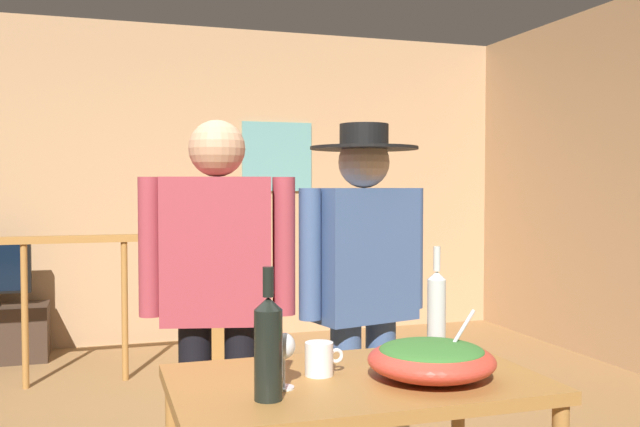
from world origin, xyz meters
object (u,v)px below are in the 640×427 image
Objects in this scene: framed_picture at (277,157)px; wine_bottle_clear at (437,310)px; person_standing_left at (218,286)px; mug_white at (320,359)px; wine_glass at (283,349)px; serving_table at (355,406)px; person_standing_right at (364,278)px; salad_bowl at (431,358)px; stair_railing at (55,287)px; wine_bottle_dark at (268,346)px.

framed_picture is 1.68× the size of wine_bottle_clear.
person_standing_left reaches higher than wine_bottle_clear.
person_standing_left is (-0.21, 0.67, 0.15)m from mug_white.
wine_glass is at bearing 108.49° from person_standing_left.
framed_picture is 4.29m from serving_table.
person_standing_left and person_standing_right have the same top height.
stair_railing is at bearing 112.20° from salad_bowl.
mug_white is 0.71m from person_standing_left.
person_standing_right reaches higher than salad_bowl.
framed_picture is 5.11× the size of mug_white.
wine_bottle_clear reaches higher than stair_railing.
salad_bowl is 0.97m from person_standing_left.
wine_glass reaches higher than mug_white.
framed_picture is at bearing 75.42° from wine_bottle_dark.
wine_glass is 0.10× the size of person_standing_right.
person_standing_left is (0.00, 0.86, 0.05)m from wine_bottle_dark.
wine_bottle_clear is at bearing 84.20° from person_standing_right.
person_standing_left is at bearing 107.41° from mug_white.
salad_bowl is 0.46m from wine_glass.
wine_bottle_clear is at bearing -62.98° from stair_railing.
salad_bowl is 0.35m from mug_white.
person_standing_left is (-0.31, 0.72, 0.29)m from serving_table.
person_standing_right is at bearing 97.90° from wine_bottle_clear.
mug_white is (-0.48, -0.14, -0.10)m from wine_bottle_clear.
wine_glass is 0.19m from mug_white.
wine_glass reaches higher than serving_table.
serving_table is at bearing -152.46° from wine_bottle_clear.
salad_bowl is 0.34m from wine_bottle_clear.
person_standing_left reaches higher than wine_bottle_dark.
stair_railing is 3.15m from serving_table.
framed_picture is 4.35m from wine_glass.
stair_railing is 2.05× the size of person_standing_right.
stair_railing is (-1.83, -1.14, -0.94)m from framed_picture.
wine_glass is 0.95m from person_standing_right.
framed_picture reaches higher than person_standing_left.
salad_bowl is at bearing -24.30° from mug_white.
wine_bottle_clear is 0.77m from wine_bottle_dark.
wine_bottle_dark is (-1.11, -4.25, -0.71)m from framed_picture.
wine_bottle_dark is 1.06m from person_standing_right.
person_standing_left is (-0.06, 0.77, 0.08)m from wine_glass.
wine_bottle_dark is (-0.53, -0.05, 0.09)m from salad_bowl.
framed_picture is 3.48m from person_standing_right.
stair_railing is 3.20m from wine_bottle_dark.
person_standing_right is (0.09, 0.81, 0.14)m from salad_bowl.
stair_railing is 8.88× the size of wine_bottle_dark.
mug_white is at bearing 151.62° from serving_table.
mug_white is at bearing -163.22° from wine_bottle_clear.
salad_bowl is at bearing 69.76° from person_standing_right.
wine_bottle_clear is at bearing -96.04° from framed_picture.
framed_picture reaches higher than wine_bottle_dark.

